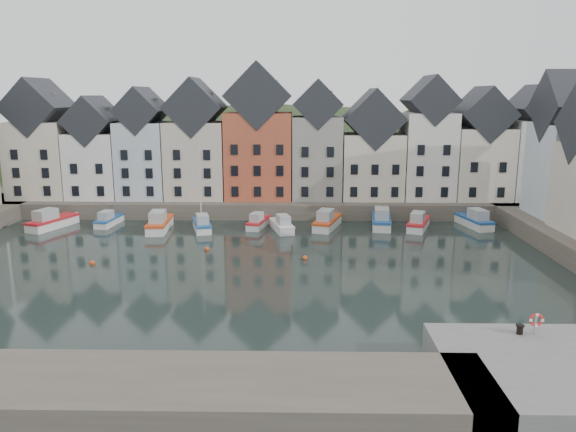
{
  "coord_description": "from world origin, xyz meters",
  "views": [
    {
      "loc": [
        5.34,
        -47.15,
        15.62
      ],
      "look_at": [
        4.34,
        6.0,
        4.09
      ],
      "focal_mm": 35.0,
      "sensor_mm": 36.0,
      "label": 1
    }
  ],
  "objects_px": {
    "boat_a": "(51,222)",
    "boat_d": "(202,224)",
    "mooring_bollard": "(520,329)",
    "life_ring_post": "(536,320)"
  },
  "relations": [
    {
      "from": "mooring_bollard",
      "to": "boat_a",
      "type": "bearing_deg",
      "value": 141.27
    },
    {
      "from": "boat_a",
      "to": "mooring_bollard",
      "type": "bearing_deg",
      "value": -19.1
    },
    {
      "from": "boat_a",
      "to": "mooring_bollard",
      "type": "xyz_separation_m",
      "value": [
        42.36,
        -33.98,
        1.52
      ]
    },
    {
      "from": "boat_d",
      "to": "mooring_bollard",
      "type": "bearing_deg",
      "value": -68.92
    },
    {
      "from": "boat_a",
      "to": "life_ring_post",
      "type": "height_order",
      "value": "life_ring_post"
    },
    {
      "from": "boat_d",
      "to": "life_ring_post",
      "type": "relative_size",
      "value": 8.49
    },
    {
      "from": "boat_d",
      "to": "mooring_bollard",
      "type": "relative_size",
      "value": 19.72
    },
    {
      "from": "boat_a",
      "to": "boat_d",
      "type": "bearing_deg",
      "value": 17.44
    },
    {
      "from": "boat_a",
      "to": "boat_d",
      "type": "xyz_separation_m",
      "value": [
        18.16,
        -0.69,
        -0.07
      ]
    },
    {
      "from": "boat_a",
      "to": "boat_d",
      "type": "height_order",
      "value": "boat_d"
    }
  ]
}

